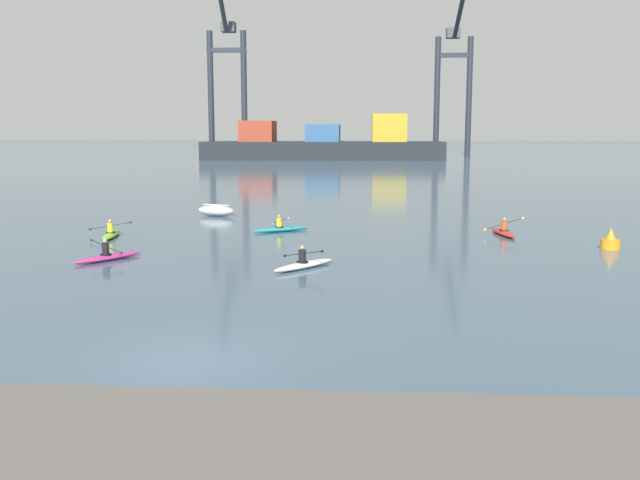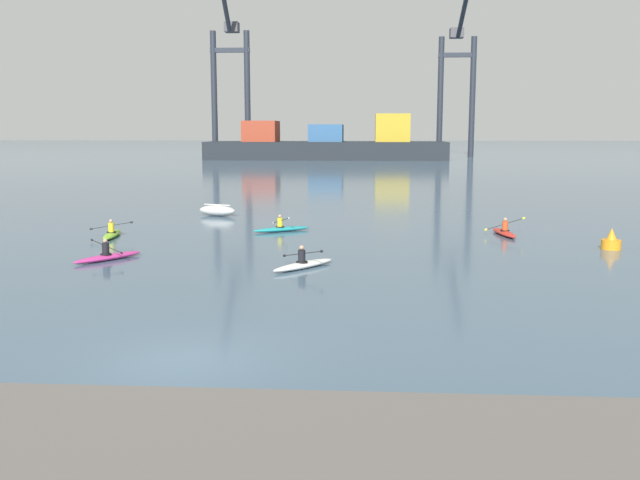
{
  "view_description": "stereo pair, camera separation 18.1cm",
  "coord_description": "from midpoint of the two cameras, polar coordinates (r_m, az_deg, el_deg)",
  "views": [
    {
      "loc": [
        4.16,
        -16.3,
        5.5
      ],
      "look_at": [
        2.26,
        15.5,
        0.6
      ],
      "focal_mm": 39.87,
      "sensor_mm": 36.0,
      "label": 1
    },
    {
      "loc": [
        4.34,
        -16.29,
        5.5
      ],
      "look_at": [
        2.26,
        15.5,
        0.6
      ],
      "focal_mm": 39.87,
      "sensor_mm": 36.0,
      "label": 2
    }
  ],
  "objects": [
    {
      "name": "ground_plane",
      "position": [
        17.72,
        -10.49,
        -9.49
      ],
      "size": [
        800.0,
        800.0,
        0.0
      ],
      "primitive_type": "plane",
      "color": "#425B70"
    },
    {
      "name": "container_barge",
      "position": [
        139.15,
        0.68,
        7.61
      ],
      "size": [
        46.34,
        11.68,
        8.74
      ],
      "color": "#1E2328",
      "rests_on": "ground"
    },
    {
      "name": "gantry_crane_west",
      "position": [
        148.93,
        -7.21,
        13.38
      ],
      "size": [
        8.06,
        16.86,
        38.24
      ],
      "color": "#232833",
      "rests_on": "ground"
    },
    {
      "name": "gantry_crane_west_mid",
      "position": [
        153.79,
        11.01,
        12.94
      ],
      "size": [
        7.88,
        20.82,
        33.61
      ],
      "color": "#232833",
      "rests_on": "ground"
    },
    {
      "name": "capsized_dinghy",
      "position": [
        46.93,
        -8.13,
        2.36
      ],
      "size": [
        2.82,
        1.89,
        0.76
      ],
      "color": "beige",
      "rests_on": "ground"
    },
    {
      "name": "channel_buoy",
      "position": [
        36.04,
        22.47,
        -0.12
      ],
      "size": [
        0.9,
        0.9,
        1.0
      ],
      "color": "orange",
      "rests_on": "ground"
    },
    {
      "name": "kayak_white",
      "position": [
        28.73,
        -1.17,
        -1.94
      ],
      "size": [
        2.57,
        3.05,
        0.95
      ],
      "color": "silver",
      "rests_on": "ground"
    },
    {
      "name": "kayak_magenta",
      "position": [
        31.82,
        -16.51,
        -1.26
      ],
      "size": [
        2.4,
        3.15,
        0.95
      ],
      "color": "#C13384",
      "rests_on": "ground"
    },
    {
      "name": "kayak_red",
      "position": [
        39.1,
        14.7,
        0.63
      ],
      "size": [
        2.2,
        3.45,
        0.99
      ],
      "color": "red",
      "rests_on": "ground"
    },
    {
      "name": "kayak_lime",
      "position": [
        38.71,
        -16.24,
        0.48
      ],
      "size": [
        2.25,
        3.45,
        0.95
      ],
      "color": "#7ABC2D",
      "rests_on": "ground"
    },
    {
      "name": "kayak_teal",
      "position": [
        39.26,
        -2.98,
        0.94
      ],
      "size": [
        3.2,
        2.31,
        0.95
      ],
      "color": "teal",
      "rests_on": "ground"
    }
  ]
}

